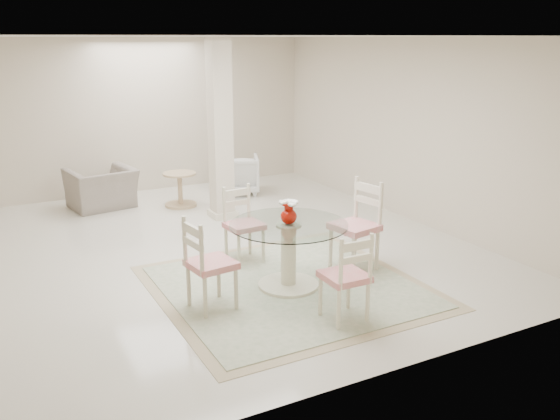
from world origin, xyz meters
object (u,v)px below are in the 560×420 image
dining_chair_east (359,219)px  dining_chair_west (205,258)px  recliner_taupe (102,188)px  armchair_white (238,174)px  column (220,130)px  side_table (180,191)px  dining_chair_north (242,219)px  dining_chair_south (349,271)px  dining_table (288,255)px  red_vase (289,211)px

dining_chair_east → dining_chair_west: dining_chair_east is taller
recliner_taupe → armchair_white: armchair_white is taller
column → side_table: column is taller
dining_chair_north → dining_chair_south: (0.21, -2.02, -0.01)m
dining_chair_north → dining_chair_south: size_ratio=1.01×
armchair_white → side_table: armchair_white is taller
dining_table → recliner_taupe: (-1.14, 4.26, -0.06)m
dining_chair_south → recliner_taupe: bearing=-76.2°
dining_table → dining_chair_east: 1.06m
dining_chair_south → recliner_taupe: (-1.24, 5.27, -0.21)m
dining_table → dining_chair_west: size_ratio=1.19×
dining_chair_west → dining_chair_south: size_ratio=1.06×
red_vase → dining_chair_south: size_ratio=0.27×
dining_chair_east → dining_chair_west: bearing=-94.7°
dining_chair_south → armchair_white: size_ratio=1.38×
dining_chair_east → dining_chair_north: bearing=-139.6°
dining_chair_north → armchair_white: size_ratio=1.40×
dining_chair_east → dining_chair_west: (-2.03, -0.23, -0.06)m
dining_chair_south → armchair_white: 5.26m
dining_chair_north → recliner_taupe: 3.42m
column → side_table: (-0.38, 0.89, -1.09)m
red_vase → side_table: size_ratio=0.48×
dining_chair_north → dining_chair_south: bearing=-88.0°
dining_chair_west → dining_chair_south: 1.43m
dining_chair_south → dining_chair_north: bearing=-83.5°
dining_chair_east → armchair_white: 4.03m
dining_chair_east → dining_chair_north: size_ratio=1.15×
dining_table → dining_chair_north: bearing=96.0°
red_vase → side_table: bearing=89.7°
recliner_taupe → side_table: bearing=146.9°
recliner_taupe → armchair_white: 2.37m
red_vase → recliner_taupe: 4.45m
dining_table → armchair_white: 4.30m
recliner_taupe → side_table: (1.16, -0.50, -0.06)m
dining_chair_north → column: bearing=70.9°
dining_chair_south → armchair_white: bearing=-101.7°
dining_table → dining_chair_north: dining_chair_north is taller
dining_chair_east → side_table: (-1.00, 3.64, -0.37)m
dining_chair_north → red_vase: bearing=-87.7°
column → red_vase: column is taller
dining_chair_south → column: bearing=-93.8°
dining_table → armchair_white: bearing=73.4°
recliner_taupe → dining_chair_east: bearing=107.8°
dining_chair_west → armchair_white: 4.80m
red_vase → dining_chair_west: 1.07m
dining_chair_east → recliner_taupe: (-2.16, 4.14, -0.30)m
dining_table → side_table: 3.76m
recliner_taupe → dining_chair_west: bearing=81.9°
dining_chair_north → dining_chair_west: 1.44m
column → dining_chair_north: size_ratio=2.61×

